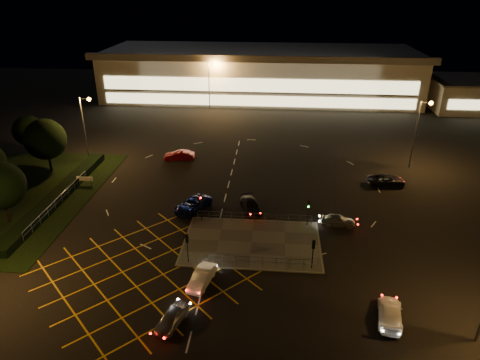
# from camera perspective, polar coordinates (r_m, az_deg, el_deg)

# --- Properties ---
(ground) EXTENTS (180.00, 180.00, 0.00)m
(ground) POSITION_cam_1_polar(r_m,az_deg,el_deg) (47.45, -0.71, -6.95)
(ground) COLOR black
(ground) RESTS_ON ground
(pedestrian_island) EXTENTS (14.00, 9.00, 0.12)m
(pedestrian_island) POSITION_cam_1_polar(r_m,az_deg,el_deg) (45.61, 1.58, -8.33)
(pedestrian_island) COLOR #4C4944
(pedestrian_island) RESTS_ON ground
(grass_verge) EXTENTS (18.00, 30.00, 0.08)m
(grass_verge) POSITION_cam_1_polar(r_m,az_deg,el_deg) (61.43, -27.10, -2.00)
(grass_verge) COLOR black
(grass_verge) RESTS_ON ground
(hedge) EXTENTS (2.00, 26.00, 1.00)m
(hedge) POSITION_cam_1_polar(r_m,az_deg,el_deg) (58.78, -23.03, -1.86)
(hedge) COLOR black
(hedge) RESTS_ON ground
(supermarket) EXTENTS (72.00, 26.50, 10.50)m
(supermarket) POSITION_cam_1_polar(r_m,az_deg,el_deg) (103.94, 2.67, 14.11)
(supermarket) COLOR beige
(supermarket) RESTS_ON ground
(retail_unit_a) EXTENTS (18.80, 14.80, 6.35)m
(retail_unit_a) POSITION_cam_1_polar(r_m,az_deg,el_deg) (105.24, 28.75, 10.06)
(retail_unit_a) COLOR beige
(retail_unit_a) RESTS_ON ground
(streetlight_nw) EXTENTS (1.78, 0.56, 10.03)m
(streetlight_nw) POSITION_cam_1_polar(r_m,az_deg,el_deg) (66.86, -19.86, 7.46)
(streetlight_nw) COLOR slate
(streetlight_nw) RESTS_ON ground
(streetlight_ne) EXTENTS (1.78, 0.56, 10.03)m
(streetlight_ne) POSITION_cam_1_polar(r_m,az_deg,el_deg) (66.06, 22.85, 6.77)
(streetlight_ne) COLOR slate
(streetlight_ne) RESTS_ON ground
(streetlight_far_left) EXTENTS (1.78, 0.56, 10.03)m
(streetlight_far_left) POSITION_cam_1_polar(r_m,az_deg,el_deg) (90.96, -3.90, 13.28)
(streetlight_far_left) COLOR slate
(streetlight_far_left) RESTS_ON ground
(streetlight_far_right) EXTENTS (1.78, 0.56, 10.03)m
(streetlight_far_right) POSITION_cam_1_polar(r_m,az_deg,el_deg) (95.62, 21.34, 12.26)
(streetlight_far_right) COLOR slate
(streetlight_far_right) RESTS_ON ground
(signal_sw) EXTENTS (0.28, 0.30, 3.15)m
(signal_sw) POSITION_cam_1_polar(r_m,az_deg,el_deg) (41.74, -7.06, -8.26)
(signal_sw) COLOR black
(signal_sw) RESTS_ON pedestrian_island
(signal_se) EXTENTS (0.28, 0.30, 3.15)m
(signal_se) POSITION_cam_1_polar(r_m,az_deg,el_deg) (41.16, 9.74, -8.99)
(signal_se) COLOR black
(signal_se) RESTS_ON pedestrian_island
(signal_nw) EXTENTS (0.28, 0.30, 3.15)m
(signal_nw) POSITION_cam_1_polar(r_m,az_deg,el_deg) (48.47, -5.21, -3.09)
(signal_nw) COLOR black
(signal_nw) RESTS_ON pedestrian_island
(signal_ne) EXTENTS (0.28, 0.30, 3.15)m
(signal_ne) POSITION_cam_1_polar(r_m,az_deg,el_deg) (47.97, 9.09, -3.64)
(signal_ne) COLOR black
(signal_ne) RESTS_ON pedestrian_island
(tree_c) EXTENTS (5.76, 5.76, 7.84)m
(tree_c) POSITION_cam_1_polar(r_m,az_deg,el_deg) (65.95, -24.54, 4.95)
(tree_c) COLOR black
(tree_c) RESTS_ON ground
(tree_d) EXTENTS (4.68, 4.68, 6.37)m
(tree_d) POSITION_cam_1_polar(r_m,az_deg,el_deg) (74.11, -26.38, 5.90)
(tree_d) COLOR black
(tree_d) RESTS_ON ground
(tree_e) EXTENTS (5.40, 5.40, 7.35)m
(tree_e) POSITION_cam_1_polar(r_m,az_deg,el_deg) (54.06, -29.34, -0.63)
(tree_e) COLOR black
(tree_e) RESTS_ON ground
(car_near_silver) EXTENTS (2.56, 4.04, 1.28)m
(car_near_silver) POSITION_cam_1_polar(r_m,az_deg,el_deg) (36.41, -9.14, -17.72)
(car_near_silver) COLOR silver
(car_near_silver) RESTS_ON ground
(car_queue_white) EXTENTS (2.32, 4.32, 1.35)m
(car_queue_white) POSITION_cam_1_polar(r_m,az_deg,el_deg) (40.01, -5.11, -12.81)
(car_queue_white) COLOR white
(car_queue_white) RESTS_ON ground
(car_left_blue) EXTENTS (4.68, 5.76, 1.46)m
(car_left_blue) POSITION_cam_1_polar(r_m,az_deg,el_deg) (51.68, -6.31, -3.29)
(car_left_blue) COLOR #0C164C
(car_left_blue) RESTS_ON ground
(car_far_dkgrey) EXTENTS (3.29, 5.03, 1.35)m
(car_far_dkgrey) POSITION_cam_1_polar(r_m,az_deg,el_deg) (51.31, 1.44, -3.42)
(car_far_dkgrey) COLOR black
(car_far_dkgrey) RESTS_ON ground
(car_right_silver) EXTENTS (3.98, 1.93, 1.31)m
(car_right_silver) POSITION_cam_1_polar(r_m,az_deg,el_deg) (49.59, 12.97, -5.25)
(car_right_silver) COLOR #9EA0A4
(car_right_silver) RESTS_ON ground
(car_circ_red) EXTENTS (4.72, 2.08, 1.51)m
(car_circ_red) POSITION_cam_1_polar(r_m,az_deg,el_deg) (66.30, -8.09, 3.25)
(car_circ_red) COLOR maroon
(car_circ_red) RESTS_ON ground
(car_east_grey) EXTENTS (5.33, 2.91, 1.42)m
(car_east_grey) POSITION_cam_1_polar(r_m,az_deg,el_deg) (60.96, 18.94, 0.01)
(car_east_grey) COLOR black
(car_east_grey) RESTS_ON ground
(car_approach_white) EXTENTS (2.69, 4.85, 1.33)m
(car_approach_white) POSITION_cam_1_polar(r_m,az_deg,el_deg) (38.34, 19.38, -16.43)
(car_approach_white) COLOR white
(car_approach_white) RESTS_ON ground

